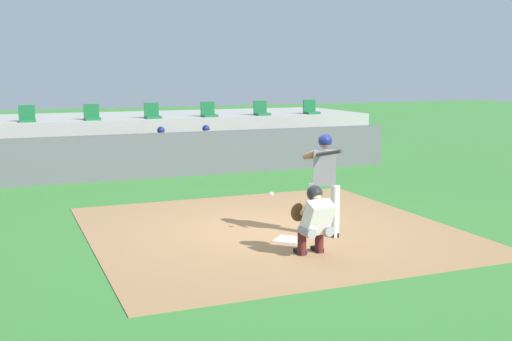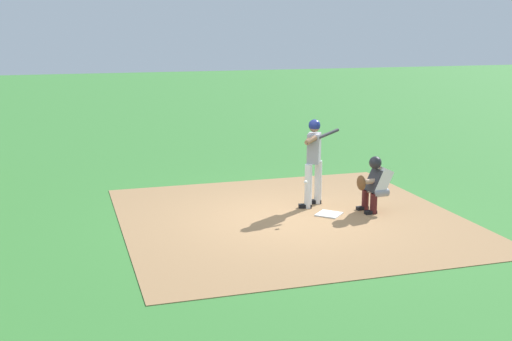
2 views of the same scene
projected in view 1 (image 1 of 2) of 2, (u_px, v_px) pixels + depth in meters
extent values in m
plane|color=#387A33|center=(270.00, 230.00, 11.56)|extent=(80.00, 80.00, 0.00)
cube|color=#9E754C|center=(270.00, 230.00, 11.56)|extent=(6.40, 6.40, 0.01)
cube|color=white|center=(289.00, 239.00, 10.83)|extent=(0.62, 0.62, 0.02)
cylinder|color=silver|center=(313.00, 209.00, 11.17)|extent=(0.15, 0.15, 0.92)
cylinder|color=silver|center=(335.00, 212.00, 10.98)|extent=(0.15, 0.15, 0.92)
cube|color=gray|center=(325.00, 168.00, 10.96)|extent=(0.45, 0.40, 0.60)
sphere|color=#996B4C|center=(325.00, 143.00, 10.89)|extent=(0.21, 0.21, 0.21)
sphere|color=navy|center=(325.00, 141.00, 10.88)|extent=(0.24, 0.24, 0.24)
cylinder|color=#996B4C|center=(309.00, 155.00, 10.98)|extent=(0.17, 0.27, 0.17)
cylinder|color=#996B4C|center=(320.00, 155.00, 11.00)|extent=(0.52, 0.40, 0.18)
cylinder|color=#333338|center=(322.00, 154.00, 10.75)|extent=(0.35, 0.82, 0.24)
cube|color=black|center=(312.00, 231.00, 11.30)|extent=(0.18, 0.28, 0.09)
cube|color=black|center=(334.00, 234.00, 11.10)|extent=(0.18, 0.28, 0.09)
cylinder|color=gray|center=(307.00, 232.00, 9.77)|extent=(0.18, 0.33, 0.16)
cylinder|color=#4C1919|center=(302.00, 243.00, 9.94)|extent=(0.14, 0.14, 0.42)
cube|color=black|center=(300.00, 252.00, 10.02)|extent=(0.13, 0.25, 0.08)
cylinder|color=gray|center=(325.00, 229.00, 9.91)|extent=(0.18, 0.33, 0.16)
cylinder|color=#4C1919|center=(319.00, 240.00, 10.08)|extent=(0.14, 0.14, 0.42)
cube|color=black|center=(317.00, 250.00, 10.16)|extent=(0.13, 0.25, 0.08)
cube|color=white|center=(318.00, 217.00, 9.76)|extent=(0.43, 0.47, 0.57)
cube|color=#2D2D33|center=(314.00, 216.00, 9.87)|extent=(0.40, 0.28, 0.45)
sphere|color=tan|center=(315.00, 195.00, 9.78)|extent=(0.21, 0.21, 0.21)
sphere|color=#232328|center=(315.00, 193.00, 9.79)|extent=(0.25, 0.25, 0.25)
cylinder|color=tan|center=(308.00, 215.00, 9.94)|extent=(0.13, 0.46, 0.10)
ellipsoid|color=brown|center=(299.00, 212.00, 10.13)|extent=(0.29, 0.14, 0.30)
sphere|color=white|center=(271.00, 194.00, 11.17)|extent=(0.07, 0.07, 0.07)
cube|color=#59595E|center=(177.00, 154.00, 17.42)|extent=(13.00, 0.30, 1.20)
cube|color=olive|center=(168.00, 163.00, 18.39)|extent=(11.80, 0.44, 0.45)
cylinder|color=#939399|center=(159.00, 156.00, 18.00)|extent=(0.15, 0.40, 0.15)
cylinder|color=#939399|center=(161.00, 166.00, 17.86)|extent=(0.13, 0.13, 0.45)
cube|color=maroon|center=(161.00, 173.00, 17.84)|extent=(0.11, 0.24, 0.08)
cylinder|color=#939399|center=(168.00, 155.00, 18.10)|extent=(0.15, 0.40, 0.15)
cylinder|color=#939399|center=(170.00, 165.00, 17.96)|extent=(0.13, 0.13, 0.45)
cube|color=maroon|center=(170.00, 172.00, 17.94)|extent=(0.11, 0.24, 0.08)
cube|color=white|center=(161.00, 145.00, 18.21)|extent=(0.36, 0.22, 0.54)
sphere|color=brown|center=(161.00, 132.00, 18.15)|extent=(0.20, 0.20, 0.20)
sphere|color=navy|center=(161.00, 130.00, 18.14)|extent=(0.22, 0.22, 0.22)
cylinder|color=brown|center=(156.00, 150.00, 18.02)|extent=(0.09, 0.41, 0.22)
cylinder|color=brown|center=(169.00, 149.00, 18.17)|extent=(0.09, 0.41, 0.22)
cylinder|color=#939399|center=(204.00, 153.00, 18.50)|extent=(0.15, 0.40, 0.15)
cylinder|color=#939399|center=(206.00, 163.00, 18.36)|extent=(0.13, 0.13, 0.45)
cube|color=maroon|center=(207.00, 170.00, 18.34)|extent=(0.11, 0.24, 0.08)
cylinder|color=#939399|center=(213.00, 153.00, 18.60)|extent=(0.15, 0.40, 0.15)
cylinder|color=#939399|center=(215.00, 163.00, 18.46)|extent=(0.13, 0.13, 0.45)
cube|color=maroon|center=(216.00, 169.00, 18.44)|extent=(0.11, 0.24, 0.08)
cube|color=white|center=(206.00, 143.00, 18.71)|extent=(0.36, 0.22, 0.54)
sphere|color=beige|center=(206.00, 130.00, 18.65)|extent=(0.20, 0.20, 0.20)
sphere|color=navy|center=(206.00, 129.00, 18.64)|extent=(0.22, 0.22, 0.22)
cylinder|color=beige|center=(201.00, 148.00, 18.52)|extent=(0.09, 0.41, 0.22)
cylinder|color=beige|center=(214.00, 147.00, 18.67)|extent=(0.09, 0.41, 0.22)
cube|color=#9E9E99|center=(143.00, 136.00, 21.43)|extent=(15.00, 4.40, 1.40)
cube|color=#196033|center=(27.00, 121.00, 18.47)|extent=(0.46, 0.46, 0.08)
cube|color=#196033|center=(27.00, 112.00, 18.62)|extent=(0.46, 0.06, 0.40)
cube|color=#196033|center=(93.00, 119.00, 19.16)|extent=(0.46, 0.46, 0.08)
cube|color=#196033|center=(91.00, 110.00, 19.31)|extent=(0.46, 0.06, 0.40)
cube|color=#196033|center=(153.00, 117.00, 19.85)|extent=(0.46, 0.46, 0.08)
cube|color=#196033|center=(151.00, 109.00, 20.00)|extent=(0.46, 0.06, 0.40)
cube|color=#196033|center=(210.00, 116.00, 20.54)|extent=(0.46, 0.46, 0.08)
cube|color=#196033|center=(208.00, 108.00, 20.69)|extent=(0.46, 0.06, 0.40)
cube|color=#196033|center=(262.00, 114.00, 21.23)|extent=(0.46, 0.46, 0.08)
cube|color=#196033|center=(260.00, 107.00, 21.38)|extent=(0.46, 0.06, 0.40)
cube|color=#196033|center=(312.00, 113.00, 21.92)|extent=(0.46, 0.46, 0.08)
cube|color=#196033|center=(309.00, 106.00, 22.07)|extent=(0.46, 0.06, 0.40)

